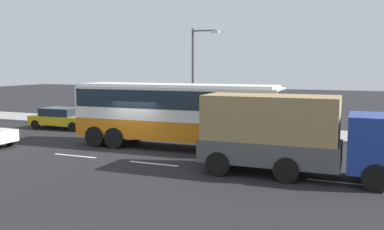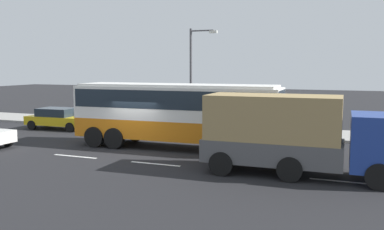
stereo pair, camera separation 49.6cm
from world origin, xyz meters
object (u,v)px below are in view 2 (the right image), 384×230
car_yellow_taxi (58,118)px  cargo_truck (294,133)px  coach_bus (176,109)px  pedestrian_near_curb (297,121)px  street_lamp (194,72)px

car_yellow_taxi → cargo_truck: bearing=-23.1°
coach_bus → cargo_truck: 7.30m
cargo_truck → car_yellow_taxi: 17.95m
pedestrian_near_curb → coach_bus: bearing=57.9°
pedestrian_near_curb → street_lamp: bearing=12.2°
car_yellow_taxi → street_lamp: size_ratio=0.67×
car_yellow_taxi → coach_bus: bearing=-19.3°
street_lamp → cargo_truck: bearing=-49.1°
cargo_truck → street_lamp: street_lamp is taller
car_yellow_taxi → pedestrian_near_curb: pedestrian_near_curb is taller
pedestrian_near_curb → car_yellow_taxi: bearing=21.4°
car_yellow_taxi → street_lamp: street_lamp is taller
car_yellow_taxi → pedestrian_near_curb: 15.85m
coach_bus → street_lamp: size_ratio=1.67×
cargo_truck → street_lamp: size_ratio=1.15×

